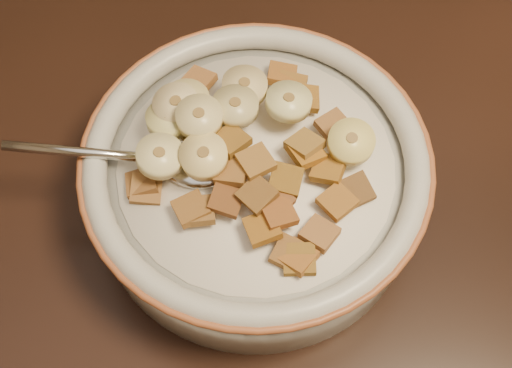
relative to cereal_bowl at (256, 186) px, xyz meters
name	(u,v)px	position (x,y,z in m)	size (l,w,h in m)	color
cereal_bowl	(256,186)	(0.00, 0.00, 0.00)	(0.23, 0.23, 0.05)	#BBBAB5
milk	(256,166)	(0.00, 0.00, 0.03)	(0.19, 0.19, 0.00)	white
spoon	(202,163)	(-0.03, 0.01, 0.03)	(0.04, 0.05, 0.01)	beige
cereal_square_0	(356,191)	(0.05, -0.04, 0.03)	(0.02, 0.02, 0.01)	brown
cereal_square_1	(282,75)	(0.04, 0.06, 0.04)	(0.02, 0.02, 0.01)	#925018
cereal_square_2	(304,98)	(0.05, 0.04, 0.04)	(0.02, 0.02, 0.01)	brown
cereal_square_3	(328,169)	(0.04, -0.02, 0.04)	(0.02, 0.02, 0.01)	#9D6B19
cereal_square_4	(291,86)	(0.04, 0.05, 0.04)	(0.02, 0.02, 0.01)	brown
cereal_square_5	(334,126)	(0.06, 0.01, 0.04)	(0.02, 0.02, 0.01)	#915C31
cereal_square_6	(226,199)	(-0.03, -0.02, 0.04)	(0.02, 0.02, 0.01)	brown
cereal_square_7	(291,87)	(0.04, 0.05, 0.03)	(0.02, 0.02, 0.01)	brown
cereal_square_8	(305,144)	(0.03, 0.00, 0.04)	(0.02, 0.02, 0.01)	brown
cereal_square_9	(231,141)	(-0.01, 0.01, 0.05)	(0.02, 0.02, 0.01)	brown
cereal_square_10	(198,134)	(-0.03, 0.03, 0.04)	(0.02, 0.02, 0.01)	brown
cereal_square_11	(278,213)	(0.00, -0.05, 0.04)	(0.02, 0.02, 0.01)	#944C1C
cereal_square_12	(299,259)	(0.00, -0.08, 0.03)	(0.02, 0.02, 0.01)	brown
cereal_square_13	(262,228)	(-0.01, -0.05, 0.04)	(0.02, 0.02, 0.01)	brown
cereal_square_14	(146,189)	(-0.07, 0.00, 0.03)	(0.02, 0.02, 0.01)	brown
cereal_square_15	(232,171)	(-0.02, -0.01, 0.05)	(0.02, 0.02, 0.01)	brown
cereal_square_16	(274,201)	(0.00, -0.04, 0.04)	(0.02, 0.02, 0.01)	brown
cereal_square_17	(199,211)	(-0.05, -0.02, 0.04)	(0.02, 0.02, 0.01)	brown
cereal_square_18	(256,162)	(0.00, -0.01, 0.05)	(0.02, 0.02, 0.01)	brown
cereal_square_19	(289,254)	(0.00, -0.07, 0.03)	(0.02, 0.02, 0.01)	brown
cereal_square_20	(212,160)	(-0.03, 0.00, 0.05)	(0.02, 0.02, 0.01)	#965423
cereal_square_21	(337,202)	(0.04, -0.05, 0.04)	(0.02, 0.02, 0.01)	olive
cereal_square_22	(191,209)	(-0.05, -0.02, 0.04)	(0.02, 0.02, 0.01)	brown
cereal_square_23	(257,195)	(-0.01, -0.03, 0.05)	(0.02, 0.02, 0.01)	brown
cereal_square_24	(306,153)	(0.03, -0.01, 0.04)	(0.02, 0.02, 0.01)	#9D5B1A
cereal_square_25	(142,183)	(-0.08, 0.01, 0.03)	(0.02, 0.02, 0.01)	brown
cereal_square_26	(319,234)	(0.02, -0.06, 0.03)	(0.02, 0.02, 0.01)	#92602E
cereal_square_27	(286,180)	(0.01, -0.02, 0.04)	(0.02, 0.02, 0.01)	brown
cereal_square_28	(297,257)	(0.00, -0.07, 0.03)	(0.02, 0.02, 0.01)	#9B5A27
cereal_square_29	(198,81)	(-0.02, 0.08, 0.04)	(0.02, 0.02, 0.01)	#99562A
banana_slice_0	(204,156)	(-0.03, 0.00, 0.05)	(0.03, 0.03, 0.01)	#FADD93
banana_slice_1	(351,142)	(0.06, -0.01, 0.05)	(0.03, 0.03, 0.01)	#FCE47B
banana_slice_2	(176,105)	(-0.04, 0.05, 0.05)	(0.03, 0.03, 0.01)	beige
banana_slice_3	(235,106)	(0.00, 0.03, 0.05)	(0.03, 0.03, 0.01)	#CBBA76
banana_slice_4	(245,86)	(0.01, 0.05, 0.05)	(0.03, 0.03, 0.01)	#CDBA82
banana_slice_5	(160,156)	(-0.06, 0.01, 0.05)	(0.03, 0.03, 0.01)	#EFE79E
banana_slice_6	(187,101)	(-0.03, 0.05, 0.05)	(0.03, 0.03, 0.01)	#EBCE7B
banana_slice_7	(169,119)	(-0.05, 0.04, 0.05)	(0.03, 0.03, 0.01)	#CAC178
banana_slice_8	(199,117)	(-0.03, 0.03, 0.06)	(0.03, 0.03, 0.01)	beige
banana_slice_9	(289,102)	(0.03, 0.03, 0.05)	(0.03, 0.03, 0.01)	beige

